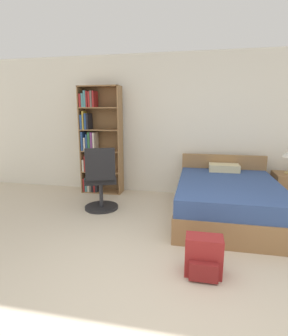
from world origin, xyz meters
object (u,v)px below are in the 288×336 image
Objects in this scene: office_chair at (101,181)px; backpack_red at (204,257)px; bookshelf at (96,143)px; bed at (227,198)px.

office_chair is 2.63× the size of backpack_red.
bed is (2.37, -0.82, -0.69)m from bookshelf.
bed is at bearing 76.89° from backpack_red.
bed is 1.60m from backpack_red.
backpack_red is (-0.36, -1.56, -0.10)m from bed.
bookshelf is 3.21m from backpack_red.
bookshelf is 2.60m from bed.
backpack_red is at bearing -42.12° from office_chair.
bookshelf is 1.96× the size of office_chair.
bookshelf is at bearing 130.24° from backpack_red.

